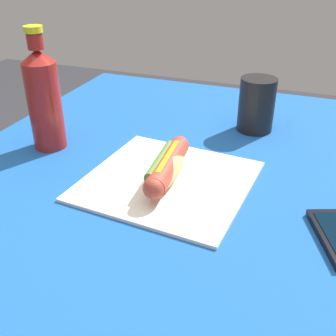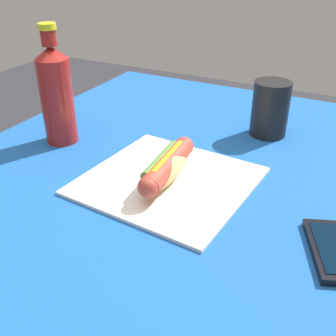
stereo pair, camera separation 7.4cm
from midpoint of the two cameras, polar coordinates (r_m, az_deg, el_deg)
name	(u,v)px [view 1 (the left image)]	position (r m, az deg, el deg)	size (l,w,h in m)	color
dining_table	(165,249)	(0.81, -3.06, -11.31)	(1.21, 0.90, 0.77)	brown
paper_wrapper	(168,181)	(0.75, -2.81, -1.87)	(0.28, 0.29, 0.01)	silver
hot_dog	(167,166)	(0.73, -2.94, 0.22)	(0.20, 0.06, 0.05)	#DBB26B
soda_bottle	(44,98)	(0.89, -19.27, 9.17)	(0.07, 0.07, 0.25)	maroon
drinking_cup	(257,105)	(0.95, 10.09, 8.64)	(0.08, 0.08, 0.12)	black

